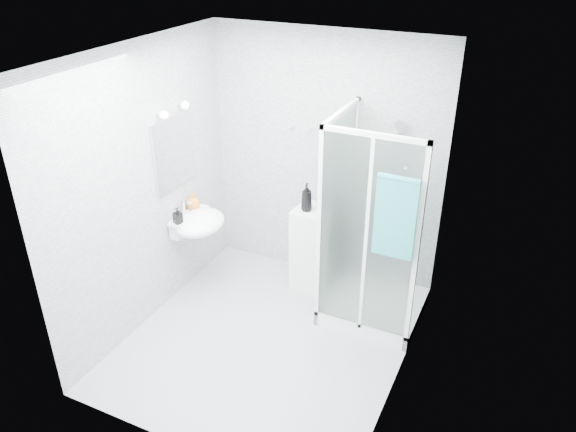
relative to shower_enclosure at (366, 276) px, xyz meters
The scene contains 12 objects.
room 1.33m from the shower_enclosure, 131.13° to the right, with size 2.40×2.60×2.60m.
shower_enclosure is the anchor object (origin of this frame).
wall_basin 1.72m from the shower_enclosure, 169.19° to the right, with size 0.46×0.56×0.35m.
mirror 2.16m from the shower_enclosure, behind, with size 0.02×0.60×0.70m, color white.
vanity_lights 2.35m from the shower_enclosure, behind, with size 0.10×0.40×0.08m.
wall_hooks 1.57m from the shower_enclosure, 151.98° to the left, with size 0.23×0.06×0.03m.
storage_cabinet 0.70m from the shower_enclosure, 158.95° to the left, with size 0.40×0.41×0.90m.
hand_towel 1.05m from the shower_enclosure, 51.49° to the right, with size 0.34×0.05×0.72m.
shampoo_bottle_a 0.95m from the shower_enclosure, 163.80° to the left, with size 0.11×0.11×0.29m, color black.
shampoo_bottle_b 0.85m from the shower_enclosure, 151.97° to the left, with size 0.11×0.11×0.25m, color #0A1A3F.
soap_dispenser_orange 1.86m from the shower_enclosure, behind, with size 0.13×0.13×0.17m, color orange.
soap_dispenser_black 1.88m from the shower_enclosure, 163.80° to the right, with size 0.07×0.08×0.16m, color black.
Camera 1 is at (1.90, -3.56, 3.44)m, focal length 35.00 mm.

